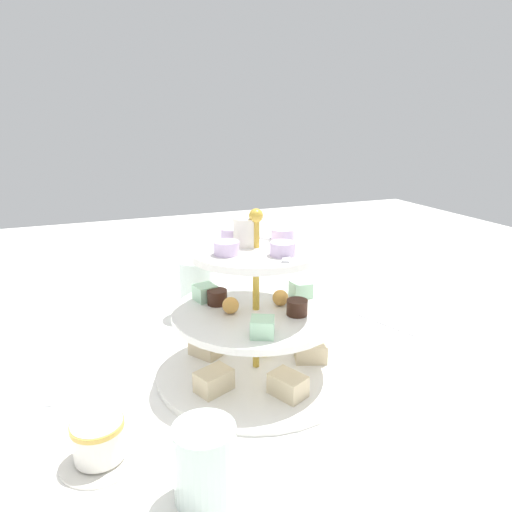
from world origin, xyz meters
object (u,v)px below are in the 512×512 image
butter_knife_left (378,320)px  water_glass_short_left (205,463)px  tiered_serving_stand (256,325)px  teacup_with_saucer (99,442)px  butter_knife_right (61,373)px  water_glass_tall_right (197,288)px

butter_knife_left → water_glass_short_left: bearing=104.7°
tiered_serving_stand → teacup_with_saucer: bearing=115.3°
butter_knife_left → butter_knife_right: bearing=68.2°
teacup_with_saucer → butter_knife_left: size_ratio=0.53×
water_glass_tall_right → water_glass_short_left: size_ratio=1.33×
tiered_serving_stand → butter_knife_right: 0.30m
water_glass_tall_right → butter_knife_left: water_glass_tall_right is taller
water_glass_short_left → butter_knife_left: water_glass_short_left is taller
water_glass_short_left → butter_knife_left: (0.29, -0.42, -0.04)m
water_glass_short_left → butter_knife_left: size_ratio=0.49×
butter_knife_left → butter_knife_right: 0.56m
water_glass_short_left → butter_knife_right: size_ratio=0.49×
tiered_serving_stand → butter_knife_left: (0.08, -0.28, -0.08)m
water_glass_tall_right → teacup_with_saucer: 0.41m
butter_knife_left → tiered_serving_stand: bearing=86.5°
teacup_with_saucer → butter_knife_left: teacup_with_saucer is taller
water_glass_tall_right → water_glass_short_left: 0.46m
butter_knife_right → tiered_serving_stand: bearing=80.9°
butter_knife_left → water_glass_tall_right: bearing=43.0°
tiered_serving_stand → teacup_with_saucer: size_ratio=3.32×
tiered_serving_stand → water_glass_short_left: size_ratio=3.60×
water_glass_tall_right → water_glass_short_left: (-0.45, 0.11, -0.01)m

